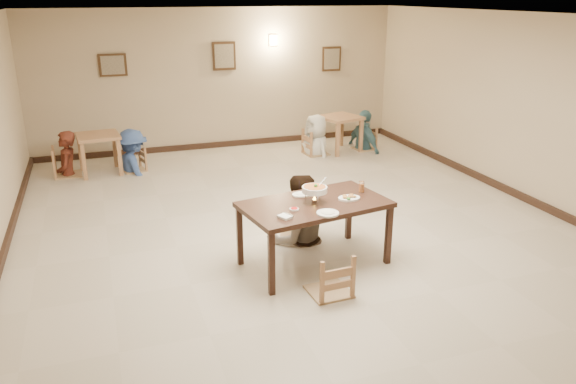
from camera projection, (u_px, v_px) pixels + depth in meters
name	position (u px, v px, depth m)	size (l,w,h in m)	color
floor	(299.00, 230.00, 8.21)	(10.00, 10.00, 0.00)	#BDAF9B
ceiling	(300.00, 16.00, 7.21)	(10.00, 10.00, 0.00)	silver
wall_back	(220.00, 80.00, 12.16)	(10.00, 10.00, 0.00)	tan
wall_right	(535.00, 111.00, 8.94)	(10.00, 10.00, 0.00)	tan
baseboard_back	(223.00, 144.00, 12.62)	(8.00, 0.06, 0.12)	black
baseboard_right	(521.00, 196.00, 9.42)	(0.06, 10.00, 0.12)	black
picture_a	(113.00, 65.00, 11.31)	(0.55, 0.04, 0.45)	#352114
picture_b	(224.00, 56.00, 11.99)	(0.50, 0.04, 0.60)	#352114
picture_c	(332.00, 59.00, 12.81)	(0.45, 0.04, 0.55)	#352114
wall_sconce	(273.00, 40.00, 12.23)	(0.16, 0.05, 0.22)	#FFD88C
main_table	(315.00, 209.00, 6.96)	(1.92, 1.28, 0.84)	#351D14
chair_far	(296.00, 206.00, 7.82)	(0.45, 0.45, 0.95)	tan
chair_near	(330.00, 254.00, 6.34)	(0.46, 0.46, 0.99)	tan
main_diner	(299.00, 175.00, 7.61)	(0.92, 0.72, 1.89)	gray
curry_warmer	(315.00, 190.00, 6.88)	(0.35, 0.31, 0.28)	silver
rice_plate_far	(302.00, 194.00, 7.17)	(0.27, 0.27, 0.06)	white
rice_plate_near	(328.00, 213.00, 6.56)	(0.26, 0.26, 0.06)	white
fried_plate	(349.00, 198.00, 7.03)	(0.28, 0.28, 0.06)	white
chili_dish	(294.00, 209.00, 6.68)	(0.11, 0.11, 0.02)	white
napkin_cutlery	(285.00, 217.00, 6.45)	(0.20, 0.24, 0.03)	white
drink_glass	(362.00, 187.00, 7.26)	(0.07, 0.07, 0.14)	white
bg_table_left	(98.00, 141.00, 10.60)	(0.83, 0.83, 0.76)	#A97751
bg_table_right	(340.00, 122.00, 12.10)	(0.95, 0.95, 0.77)	#A97751
bg_chair_ll	(65.00, 149.00, 10.49)	(0.49, 0.49, 1.04)	tan
bg_chair_lr	(132.00, 149.00, 10.80)	(0.42, 0.42, 0.88)	tan
bg_chair_rl	(316.00, 131.00, 11.91)	(0.48, 0.48, 1.01)	tan
bg_chair_rr	(365.00, 129.00, 12.30)	(0.43, 0.43, 0.93)	tan
bg_diner_a	(63.00, 131.00, 10.38)	(0.62, 0.41, 1.71)	#562318
bg_diner_b	(130.00, 129.00, 10.67)	(1.06, 0.61, 1.65)	#4061AA
bg_diner_c	(316.00, 115.00, 11.79)	(0.84, 0.55, 1.72)	silver
bg_diner_d	(365.00, 110.00, 12.16)	(1.02, 0.43, 1.75)	#477382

